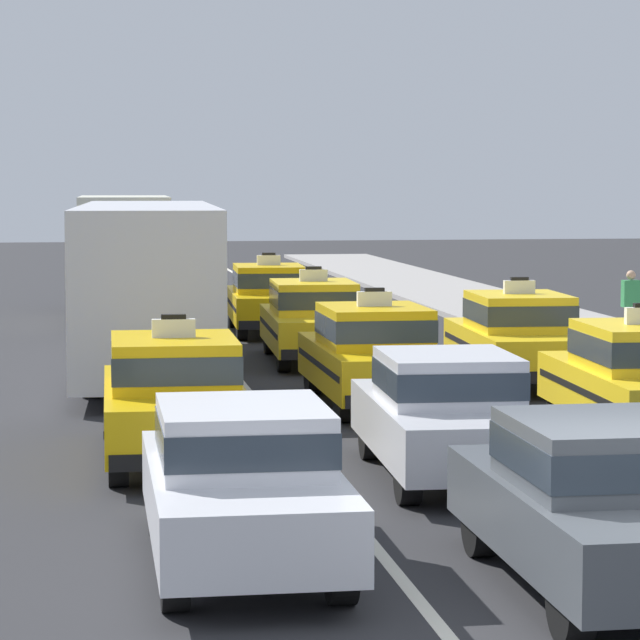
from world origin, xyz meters
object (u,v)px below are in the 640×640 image
sedan_left_nearest (243,480)px  pedestrian_near_crosswalk (630,308)px  box_truck_left_fourth (124,252)px  taxi_center_fourth (313,319)px  taxi_center_third (373,354)px  taxi_left_second (174,396)px  sedan_center_second (446,412)px  taxi_center_fifth (268,297)px  sedan_center_nearest (601,500)px  bus_left_third (148,278)px  taxi_right_third (517,336)px

sedan_left_nearest → pedestrian_near_crosswalk: pedestrian_near_crosswalk is taller
box_truck_left_fourth → taxi_center_fourth: 11.16m
taxi_center_third → box_truck_left_fourth: bearing=101.8°
taxi_left_second → taxi_center_third: bearing=51.2°
sedan_center_second → taxi_left_second: bearing=152.9°
taxi_left_second → box_truck_left_fourth: 21.08m
taxi_center_fifth → sedan_center_second: bearing=-90.2°
sedan_left_nearest → taxi_center_fifth: (3.00, 21.89, 0.03)m
taxi_left_second → sedan_center_nearest: (3.37, -6.89, -0.03)m
sedan_left_nearest → bus_left_third: 15.05m
bus_left_third → taxi_center_third: bus_left_third is taller
taxi_right_third → pedestrian_near_crosswalk: taxi_right_third is taller
sedan_center_second → taxi_center_fifth: size_ratio=0.94×
sedan_left_nearest → pedestrian_near_crosswalk: size_ratio=2.65×
sedan_left_nearest → taxi_center_fifth: taxi_center_fifth is taller
taxi_center_fifth → taxi_right_third: 10.33m
bus_left_third → taxi_center_third: bearing=-56.6°
taxi_right_third → sedan_left_nearest: bearing=-117.5°
sedan_center_second → taxi_center_third: taxi_center_third is taller
taxi_right_third → pedestrian_near_crosswalk: (3.80, 4.40, 0.10)m
bus_left_third → box_truck_left_fourth: 11.55m
taxi_center_third → taxi_center_fourth: size_ratio=0.99×
sedan_left_nearest → pedestrian_near_crosswalk: 19.35m
taxi_center_third → sedan_center_second: bearing=-92.5°
taxi_center_fourth → taxi_right_third: size_ratio=1.00×
taxi_center_third → taxi_center_fifth: bearing=91.0°
box_truck_left_fourth → taxi_center_fifth: (3.29, -4.67, -0.90)m
taxi_center_fifth → box_truck_left_fourth: bearing=125.2°
sedan_center_nearest → taxi_center_third: 11.25m
sedan_center_second → taxi_center_third: 6.03m
bus_left_third → sedan_center_nearest: (3.27, -16.41, -0.97)m
taxi_right_third → taxi_center_fourth: bearing=128.9°
bus_left_third → taxi_left_second: bearing=-90.6°
box_truck_left_fourth → pedestrian_near_crosswalk: bearing=-44.0°
taxi_right_third → taxi_center_fifth: bearing=108.7°
taxi_left_second → taxi_center_fourth: bearing=71.7°
sedan_center_nearest → pedestrian_near_crosswalk: 19.24m
sedan_center_nearest → sedan_center_second: (-0.13, 5.23, 0.00)m
box_truck_left_fourth → taxi_center_fifth: box_truck_left_fourth is taller
taxi_left_second → sedan_center_second: 3.64m
taxi_left_second → taxi_center_fifth: (3.30, 16.40, 0.00)m
sedan_left_nearest → box_truck_left_fourth: (-0.30, 26.56, 0.93)m
taxi_center_fourth → pedestrian_near_crosswalk: 6.95m
sedan_left_nearest → box_truck_left_fourth: bearing=90.6°
sedan_left_nearest → taxi_center_fourth: size_ratio=0.93×
bus_left_third → sedan_center_nearest: bearing=-78.7°
sedan_left_nearest → taxi_left_second: taxi_left_second is taller
taxi_center_fifth → taxi_left_second: bearing=-101.4°
sedan_center_nearest → taxi_left_second: bearing=116.1°
pedestrian_near_crosswalk → taxi_center_fourth: bearing=-175.8°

